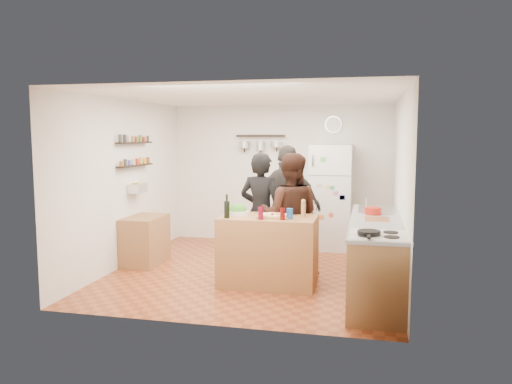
% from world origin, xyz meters
% --- Properties ---
extents(room_shell, '(4.20, 4.20, 4.20)m').
position_xyz_m(room_shell, '(0.00, 0.39, 1.25)').
color(room_shell, brown).
rests_on(room_shell, ground).
extents(prep_island, '(1.25, 0.72, 0.91)m').
position_xyz_m(prep_island, '(0.32, -0.57, 0.46)').
color(prep_island, '#925735').
rests_on(prep_island, floor).
extents(pizza_board, '(0.42, 0.34, 0.02)m').
position_xyz_m(pizza_board, '(0.40, -0.59, 0.92)').
color(pizza_board, olive).
rests_on(pizza_board, prep_island).
extents(pizza, '(0.34, 0.34, 0.02)m').
position_xyz_m(pizza, '(0.40, -0.59, 0.94)').
color(pizza, beige).
rests_on(pizza, pizza_board).
extents(salad_bowl, '(0.28, 0.28, 0.06)m').
position_xyz_m(salad_bowl, '(-0.10, -0.52, 0.94)').
color(salad_bowl, white).
rests_on(salad_bowl, prep_island).
extents(wine_bottle, '(0.07, 0.07, 0.22)m').
position_xyz_m(wine_bottle, '(-0.18, -0.79, 1.02)').
color(wine_bottle, black).
rests_on(wine_bottle, prep_island).
extents(wine_glass_near, '(0.07, 0.07, 0.16)m').
position_xyz_m(wine_glass_near, '(0.27, -0.81, 0.99)').
color(wine_glass_near, maroon).
rests_on(wine_glass_near, prep_island).
extents(wine_glass_far, '(0.06, 0.06, 0.15)m').
position_xyz_m(wine_glass_far, '(0.54, -0.77, 0.99)').
color(wine_glass_far, '#510707').
rests_on(wine_glass_far, prep_island).
extents(pepper_mill, '(0.06, 0.06, 0.19)m').
position_xyz_m(pepper_mill, '(0.77, -0.52, 1.00)').
color(pepper_mill, '#A47644').
rests_on(pepper_mill, prep_island).
extents(salt_canister, '(0.08, 0.08, 0.13)m').
position_xyz_m(salt_canister, '(0.62, -0.69, 0.98)').
color(salt_canister, '#1A488F').
rests_on(salt_canister, prep_island).
extents(person_left, '(0.69, 0.51, 1.73)m').
position_xyz_m(person_left, '(0.09, 0.01, 0.86)').
color(person_left, black).
rests_on(person_left, floor).
extents(person_center, '(0.87, 0.69, 1.72)m').
position_xyz_m(person_center, '(0.53, -0.10, 0.86)').
color(person_center, black).
rests_on(person_center, floor).
extents(person_back, '(1.15, 0.74, 1.82)m').
position_xyz_m(person_back, '(0.40, 0.49, 0.91)').
color(person_back, '#292724').
rests_on(person_back, floor).
extents(counter_run, '(0.63, 2.63, 0.90)m').
position_xyz_m(counter_run, '(1.70, -0.55, 0.45)').
color(counter_run, '#9E7042').
rests_on(counter_run, floor).
extents(stove_top, '(0.60, 0.62, 0.02)m').
position_xyz_m(stove_top, '(1.70, -1.50, 0.91)').
color(stove_top, white).
rests_on(stove_top, counter_run).
extents(skillet, '(0.24, 0.24, 0.05)m').
position_xyz_m(skillet, '(1.60, -1.55, 0.94)').
color(skillet, black).
rests_on(skillet, stove_top).
extents(sink, '(0.50, 0.80, 0.03)m').
position_xyz_m(sink, '(1.70, 0.30, 0.92)').
color(sink, silver).
rests_on(sink, counter_run).
extents(cutting_board, '(0.30, 0.40, 0.02)m').
position_xyz_m(cutting_board, '(1.70, -0.52, 0.91)').
color(cutting_board, '#905B34').
rests_on(cutting_board, counter_run).
extents(red_bowl, '(0.23, 0.23, 0.09)m').
position_xyz_m(red_bowl, '(1.65, -0.14, 0.97)').
color(red_bowl, '#A91D13').
rests_on(red_bowl, counter_run).
extents(fridge, '(0.70, 0.68, 1.80)m').
position_xyz_m(fridge, '(0.95, 1.75, 0.90)').
color(fridge, white).
rests_on(fridge, floor).
extents(wall_clock, '(0.30, 0.03, 0.30)m').
position_xyz_m(wall_clock, '(0.95, 2.08, 2.15)').
color(wall_clock, silver).
rests_on(wall_clock, back_wall).
extents(spice_shelf_lower, '(0.12, 1.00, 0.02)m').
position_xyz_m(spice_shelf_lower, '(-1.93, 0.20, 1.50)').
color(spice_shelf_lower, black).
rests_on(spice_shelf_lower, left_wall).
extents(spice_shelf_upper, '(0.12, 1.00, 0.02)m').
position_xyz_m(spice_shelf_upper, '(-1.93, 0.20, 1.85)').
color(spice_shelf_upper, black).
rests_on(spice_shelf_upper, left_wall).
extents(produce_basket, '(0.18, 0.35, 0.14)m').
position_xyz_m(produce_basket, '(-1.90, 0.20, 1.15)').
color(produce_basket, silver).
rests_on(produce_basket, left_wall).
extents(side_table, '(0.50, 0.80, 0.73)m').
position_xyz_m(side_table, '(-1.74, 0.08, 0.36)').
color(side_table, olive).
rests_on(side_table, floor).
extents(pot_rack, '(0.90, 0.04, 0.04)m').
position_xyz_m(pot_rack, '(-0.35, 2.00, 1.95)').
color(pot_rack, black).
rests_on(pot_rack, back_wall).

